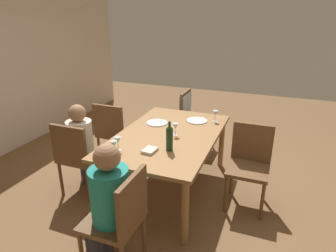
% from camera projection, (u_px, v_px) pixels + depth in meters
% --- Properties ---
extents(ground_plane, '(10.00, 10.00, 0.00)m').
position_uv_depth(ground_plane, '(168.00, 188.00, 3.68)').
color(ground_plane, brown).
extents(dining_table, '(1.77, 1.10, 0.74)m').
position_uv_depth(dining_table, '(168.00, 140.00, 3.44)').
color(dining_table, olive).
rests_on(dining_table, ground_plane).
extents(chair_far_left, '(0.44, 0.44, 0.92)m').
position_uv_depth(chair_far_left, '(77.00, 154.00, 3.38)').
color(chair_far_left, brown).
rests_on(chair_far_left, ground_plane).
extents(chair_left_end, '(0.44, 0.44, 0.92)m').
position_uv_depth(chair_left_end, '(121.00, 216.00, 2.36)').
color(chair_left_end, brown).
rests_on(chair_left_end, ground_plane).
extents(chair_near, '(0.44, 0.44, 0.92)m').
position_uv_depth(chair_near, '(250.00, 160.00, 3.25)').
color(chair_near, brown).
rests_on(chair_near, ground_plane).
extents(chair_right_end, '(0.44, 0.46, 0.92)m').
position_uv_depth(chair_right_end, '(190.00, 112.00, 4.61)').
color(chair_right_end, brown).
rests_on(chair_right_end, ground_plane).
extents(chair_far_right, '(0.44, 0.44, 0.92)m').
position_uv_depth(chair_far_right, '(113.00, 130.00, 4.07)').
color(chair_far_right, brown).
rests_on(chair_far_right, ground_plane).
extents(person_woman_host, '(0.34, 0.29, 1.10)m').
position_uv_depth(person_woman_host, '(82.00, 142.00, 3.44)').
color(person_woman_host, '#33333D').
rests_on(person_woman_host, ground_plane).
extents(person_man_bearded, '(0.31, 0.36, 1.15)m').
position_uv_depth(person_man_bearded, '(108.00, 200.00, 2.35)').
color(person_man_bearded, '#33333D').
rests_on(person_man_bearded, ground_plane).
extents(wine_bottle_tall_green, '(0.07, 0.07, 0.31)m').
position_uv_depth(wine_bottle_tall_green, '(169.00, 137.00, 2.97)').
color(wine_bottle_tall_green, '#19381E').
rests_on(wine_bottle_tall_green, dining_table).
extents(wine_glass_near_left, '(0.07, 0.07, 0.15)m').
position_uv_depth(wine_glass_near_left, '(118.00, 141.00, 2.98)').
color(wine_glass_near_left, silver).
rests_on(wine_glass_near_left, dining_table).
extents(wine_glass_centre, '(0.07, 0.07, 0.15)m').
position_uv_depth(wine_glass_centre, '(175.00, 127.00, 3.33)').
color(wine_glass_centre, silver).
rests_on(wine_glass_centre, dining_table).
extents(wine_glass_near_right, '(0.07, 0.07, 0.15)m').
position_uv_depth(wine_glass_near_right, '(114.00, 145.00, 2.88)').
color(wine_glass_near_right, silver).
rests_on(wine_glass_near_right, dining_table).
extents(wine_glass_far, '(0.07, 0.07, 0.15)m').
position_uv_depth(wine_glass_far, '(215.00, 114.00, 3.76)').
color(wine_glass_far, silver).
rests_on(wine_glass_far, dining_table).
extents(dinner_plate_host, '(0.27, 0.27, 0.01)m').
position_uv_depth(dinner_plate_host, '(197.00, 121.00, 3.81)').
color(dinner_plate_host, white).
rests_on(dinner_plate_host, dining_table).
extents(dinner_plate_guest_left, '(0.27, 0.27, 0.01)m').
position_uv_depth(dinner_plate_guest_left, '(157.00, 123.00, 3.74)').
color(dinner_plate_guest_left, white).
rests_on(dinner_plate_guest_left, dining_table).
extents(folded_napkin, '(0.17, 0.13, 0.03)m').
position_uv_depth(folded_napkin, '(150.00, 150.00, 2.98)').
color(folded_napkin, beige).
rests_on(folded_napkin, dining_table).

